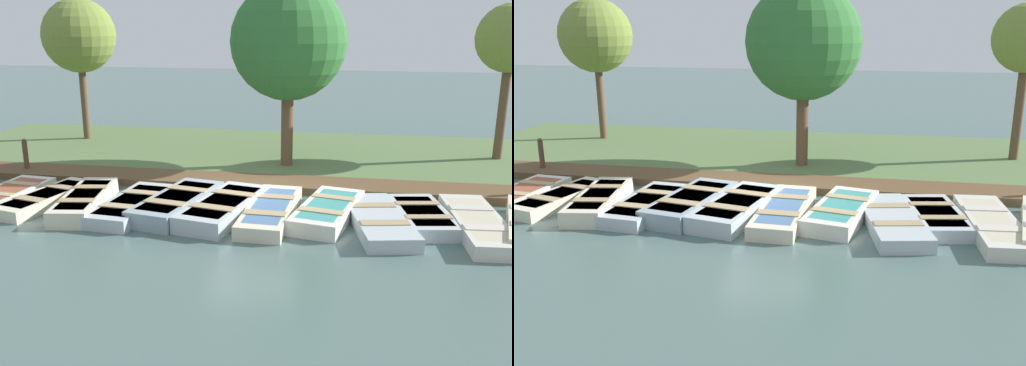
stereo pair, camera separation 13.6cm
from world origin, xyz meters
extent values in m
plane|color=#4C6660|center=(0.00, 0.00, 0.00)|extent=(80.00, 80.00, 0.00)
cube|color=#567042|center=(-5.00, 0.00, 0.08)|extent=(8.00, 24.00, 0.16)
cube|color=brown|center=(-1.40, 0.00, 0.11)|extent=(1.35, 23.35, 0.21)
cube|color=silver|center=(1.02, -6.56, 0.15)|extent=(2.73, 1.38, 0.30)
cube|color=#994C33|center=(1.02, -6.56, 0.29)|extent=(2.23, 1.08, 0.02)
cube|color=tan|center=(0.52, -6.52, 0.32)|extent=(0.36, 1.07, 0.03)
cube|color=beige|center=(1.23, -5.35, 0.16)|extent=(3.20, 1.66, 0.31)
cube|color=beige|center=(1.23, -5.35, 0.30)|extent=(2.61, 1.32, 0.02)
cube|color=tan|center=(1.80, -5.49, 0.32)|extent=(0.50, 0.94, 0.03)
cube|color=tan|center=(0.67, -5.22, 0.32)|extent=(0.50, 0.94, 0.03)
cube|color=beige|center=(1.43, -4.17, 0.21)|extent=(3.21, 1.43, 0.42)
cube|color=beige|center=(1.43, -4.17, 0.40)|extent=(2.63, 1.14, 0.03)
cube|color=tan|center=(2.01, -4.08, 0.43)|extent=(0.45, 0.91, 0.03)
cube|color=tan|center=(0.84, -4.26, 0.43)|extent=(0.45, 0.91, 0.03)
cube|color=#B2BCC1|center=(1.40, -2.88, 0.16)|extent=(3.19, 1.44, 0.33)
cube|color=teal|center=(1.40, -2.88, 0.31)|extent=(2.61, 1.14, 0.03)
cube|color=tan|center=(1.99, -2.94, 0.34)|extent=(0.41, 1.09, 0.03)
cube|color=tan|center=(0.82, -2.83, 0.34)|extent=(0.41, 1.09, 0.03)
cube|color=#8C9EA8|center=(1.17, -1.76, 0.21)|extent=(3.35, 1.76, 0.42)
cube|color=#6B7F51|center=(1.17, -1.76, 0.40)|extent=(2.74, 1.40, 0.03)
cube|color=tan|center=(1.77, -1.87, 0.43)|extent=(0.52, 1.13, 0.03)
cube|color=tan|center=(0.58, -1.65, 0.43)|extent=(0.52, 1.13, 0.03)
cube|color=#B2BCC1|center=(1.31, -0.51, 0.21)|extent=(3.41, 1.86, 0.41)
cube|color=#4C709E|center=(1.31, -0.51, 0.40)|extent=(2.79, 1.48, 0.03)
cube|color=tan|center=(1.91, -0.64, 0.42)|extent=(0.55, 1.17, 0.03)
cube|color=tan|center=(0.71, -0.39, 0.42)|extent=(0.55, 1.17, 0.03)
cube|color=beige|center=(1.26, 0.65, 0.17)|extent=(3.48, 1.22, 0.34)
cube|color=#4C709E|center=(1.26, 0.65, 0.33)|extent=(2.85, 0.95, 0.03)
cube|color=tan|center=(1.91, 0.63, 0.35)|extent=(0.38, 1.01, 0.03)
cube|color=tan|center=(0.60, 0.68, 0.35)|extent=(0.38, 1.01, 0.03)
cube|color=silver|center=(1.07, 2.05, 0.19)|extent=(3.20, 1.79, 0.38)
cube|color=teal|center=(1.07, 2.05, 0.36)|extent=(2.61, 1.42, 0.03)
cube|color=tan|center=(1.63, 1.93, 0.39)|extent=(0.52, 1.12, 0.03)
cube|color=tan|center=(0.51, 2.17, 0.39)|extent=(0.52, 1.12, 0.03)
cube|color=#B2BCC1|center=(1.47, 3.25, 0.17)|extent=(3.47, 1.83, 0.33)
cube|color=#6B7F51|center=(1.47, 3.25, 0.32)|extent=(2.83, 1.45, 0.03)
cube|color=tan|center=(2.08, 3.38, 0.35)|extent=(0.54, 1.14, 0.03)
cube|color=tan|center=(0.85, 3.13, 0.35)|extent=(0.54, 1.14, 0.03)
cube|color=#B2BCC1|center=(0.96, 4.31, 0.16)|extent=(2.82, 1.61, 0.32)
cube|color=#4C709E|center=(0.96, 4.31, 0.31)|extent=(2.30, 1.27, 0.03)
cube|color=tan|center=(1.46, 4.40, 0.33)|extent=(0.45, 1.10, 0.03)
cube|color=tan|center=(0.47, 4.22, 0.33)|extent=(0.45, 1.10, 0.03)
cube|color=beige|center=(1.33, 5.52, 0.17)|extent=(3.66, 1.34, 0.34)
cube|color=beige|center=(1.33, 5.52, 0.32)|extent=(3.00, 1.05, 0.03)
cube|color=beige|center=(2.01, 5.57, 0.35)|extent=(0.43, 1.01, 0.03)
cube|color=beige|center=(0.65, 5.47, 0.35)|extent=(0.43, 1.01, 0.03)
cylinder|color=brown|center=(-1.40, -7.51, 0.53)|extent=(0.16, 0.16, 1.06)
sphere|color=brown|center=(-1.40, -7.51, 1.08)|extent=(0.14, 0.14, 0.14)
cylinder|color=brown|center=(-6.27, -7.84, 1.67)|extent=(0.27, 0.27, 3.35)
sphere|color=olive|center=(-6.27, -7.84, 4.11)|extent=(2.77, 2.77, 2.77)
cylinder|color=brown|center=(-3.47, 0.46, 1.53)|extent=(0.38, 0.38, 3.07)
sphere|color=#337033|center=(-3.47, 0.46, 4.06)|extent=(3.60, 3.60, 3.60)
cylinder|color=brown|center=(-5.56, 7.39, 1.76)|extent=(0.30, 0.30, 3.52)
sphere|color=olive|center=(-5.56, 7.39, 4.13)|extent=(2.22, 2.22, 2.22)
camera|label=1|loc=(14.41, 2.63, 4.78)|focal=40.00mm
camera|label=2|loc=(14.39, 2.77, 4.78)|focal=40.00mm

